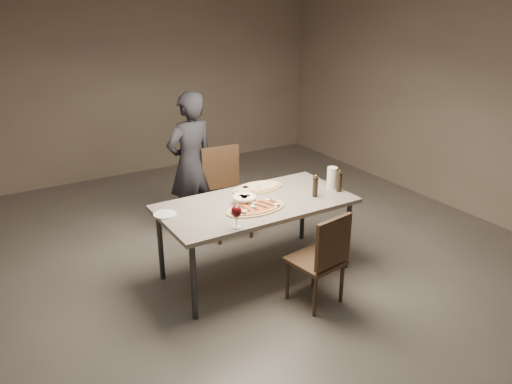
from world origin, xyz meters
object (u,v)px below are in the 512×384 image
diner (191,164)px  dining_table (256,208)px  chair_far (225,186)px  pepper_mill_left (339,181)px  ham_pizza (257,187)px  carafe (332,178)px  chair_near (323,255)px  zucchini_pizza (256,208)px  bread_basket (244,199)px

diner → dining_table: bearing=84.7°
chair_far → diner: size_ratio=0.61×
pepper_mill_left → ham_pizza: bearing=144.0°
carafe → ham_pizza: bearing=150.9°
dining_table → chair_near: (0.21, -0.75, -0.21)m
ham_pizza → chair_near: bearing=-81.9°
dining_table → diner: (-0.12, 1.19, 0.11)m
zucchini_pizza → pepper_mill_left: bearing=20.1°
bread_basket → pepper_mill_left: pepper_mill_left is taller
dining_table → pepper_mill_left: size_ratio=8.26×
zucchini_pizza → chair_far: size_ratio=0.59×
ham_pizza → chair_near: size_ratio=0.62×
bread_basket → carafe: bearing=-6.4°
diner → chair_near: bearing=88.6°
dining_table → bread_basket: size_ratio=8.17×
pepper_mill_left → chair_near: pepper_mill_left is taller
ham_pizza → bread_basket: bearing=-132.4°
ham_pizza → chair_far: size_ratio=0.55×
dining_table → diner: size_ratio=1.12×
bread_basket → chair_far: size_ratio=0.23×
zucchini_pizza → chair_near: (0.30, -0.61, -0.28)m
carafe → chair_near: 0.99m
chair_far → bread_basket: bearing=77.9°
pepper_mill_left → dining_table: bearing=167.2°
ham_pizza → pepper_mill_left: size_ratio=2.47×
diner → carafe: bearing=115.9°
ham_pizza → chair_near: chair_near is taller
zucchini_pizza → carafe: size_ratio=2.69×
chair_far → carafe: bearing=126.6°
zucchini_pizza → dining_table: bearing=80.8°
dining_table → diner: bearing=95.6°
carafe → diner: size_ratio=0.13×
pepper_mill_left → chair_far: chair_far is taller
carafe → chair_near: size_ratio=0.25×
chair_near → chair_far: 1.73m
zucchini_pizza → chair_far: 1.17m
bread_basket → pepper_mill_left: (0.94, -0.21, 0.06)m
zucchini_pizza → ham_pizza: bearing=79.8°
bread_basket → ham_pizza: bearing=40.7°
ham_pizza → diner: bearing=115.3°
diner → ham_pizza: bearing=97.5°
ham_pizza → chair_far: bearing=96.9°
bread_basket → dining_table: bearing=-13.8°
bread_basket → chair_near: 0.90m
dining_table → chair_far: 1.00m
chair_near → ham_pizza: bearing=82.7°
zucchini_pizza → chair_near: bearing=-41.0°
ham_pizza → chair_far: chair_far is taller
bread_basket → chair_far: bearing=72.7°
dining_table → bread_basket: bread_basket is taller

